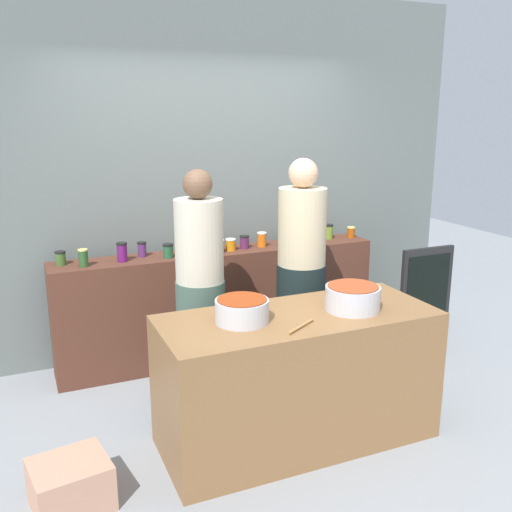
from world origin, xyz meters
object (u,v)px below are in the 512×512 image
preserve_jar_3 (142,249)px  cook_in_cap (301,284)px  preserve_jar_2 (122,252)px  preserve_jar_10 (262,239)px  preserve_jar_12 (301,234)px  cooking_pot_left (242,311)px  preserve_jar_8 (231,245)px  preserve_jar_1 (83,258)px  preserve_jar_11 (285,239)px  preserve_jar_13 (312,234)px  cooking_pot_center (353,298)px  preserve_jar_0 (61,258)px  preserve_jar_9 (244,242)px  preserve_jar_4 (168,251)px  preserve_jar_5 (189,245)px  wooden_spoon (301,326)px  chalkboard_sign (425,296)px  preserve_jar_7 (218,246)px  preserve_jar_15 (351,232)px  cook_with_tongs (201,302)px  preserve_jar_6 (206,246)px  bread_crate (71,484)px  preserve_jar_14 (328,231)px

preserve_jar_3 → cook_in_cap: bearing=-35.0°
preserve_jar_2 → preserve_jar_10: (1.17, 0.03, -0.01)m
preserve_jar_12 → cooking_pot_left: preserve_jar_12 is taller
preserve_jar_3 → preserve_jar_8: bearing=-6.9°
preserve_jar_1 → preserve_jar_11: size_ratio=1.20×
preserve_jar_13 → cooking_pot_center: (-0.54, -1.50, -0.06)m
preserve_jar_0 → preserve_jar_9: preserve_jar_9 is taller
preserve_jar_4 → preserve_jar_5: (0.20, 0.12, 0.00)m
wooden_spoon → chalkboard_sign: bearing=31.2°
preserve_jar_4 → preserve_jar_7: 0.42m
preserve_jar_1 → preserve_jar_7: 1.05m
preserve_jar_15 → cook_in_cap: bearing=-142.1°
preserve_jar_9 → preserve_jar_10: size_ratio=0.89×
preserve_jar_5 → preserve_jar_7: size_ratio=1.12×
preserve_jar_13 → preserve_jar_1: bearing=-176.7°
preserve_jar_5 → preserve_jar_12: (1.02, -0.01, 0.00)m
preserve_jar_0 → cook_with_tongs: bearing=-43.2°
preserve_jar_10 → preserve_jar_8: bearing=-175.3°
preserve_jar_4 → preserve_jar_8: size_ratio=1.13×
preserve_jar_2 → preserve_jar_11: (1.37, -0.01, -0.02)m
preserve_jar_6 → preserve_jar_7: (0.10, -0.02, -0.01)m
preserve_jar_15 → wooden_spoon: (-1.36, -1.61, -0.12)m
cook_in_cap → chalkboard_sign: cook_in_cap is taller
cook_with_tongs → preserve_jar_8: bearing=55.0°
bread_crate → preserve_jar_15: bearing=29.6°
preserve_jar_3 → preserve_jar_4: bearing=-33.4°
preserve_jar_6 → preserve_jar_8: preserve_jar_6 is taller
wooden_spoon → preserve_jar_3: bearing=107.8°
preserve_jar_3 → cooking_pot_left: (0.26, -1.44, -0.07)m
cook_in_cap → preserve_jar_8: bearing=116.6°
preserve_jar_4 → preserve_jar_15: (1.71, 0.07, -0.01)m
cook_with_tongs → bread_crate: size_ratio=4.28×
preserve_jar_3 → preserve_jar_12: size_ratio=0.94×
preserve_jar_5 → cook_with_tongs: size_ratio=0.07×
preserve_jar_12 → cook_in_cap: 0.83m
preserve_jar_6 → preserve_jar_9: bearing=6.3°
chalkboard_sign → preserve_jar_3: bearing=166.9°
bread_crate → chalkboard_sign: chalkboard_sign is taller
preserve_jar_7 → cook_in_cap: size_ratio=0.06×
preserve_jar_1 → preserve_jar_10: (1.46, 0.06, -0.00)m
preserve_jar_10 → preserve_jar_15: (0.89, 0.01, -0.01)m
preserve_jar_9 → preserve_jar_4: bearing=-175.4°
cooking_pot_left → cook_in_cap: cook_in_cap is taller
cooking_pot_left → cooking_pot_center: size_ratio=0.93×
preserve_jar_0 → cooking_pot_left: bearing=-58.5°
preserve_jar_2 → preserve_jar_8: (0.88, 0.00, -0.02)m
preserve_jar_0 → preserve_jar_14: size_ratio=0.80×
bread_crate → preserve_jar_0: bearing=84.4°
preserve_jar_7 → chalkboard_sign: (1.77, -0.43, -0.53)m
preserve_jar_8 → cooking_pot_left: 1.42m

